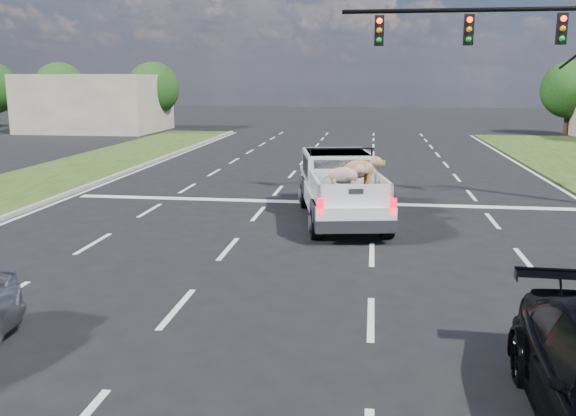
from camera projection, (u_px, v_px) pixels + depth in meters
The scene contains 9 objects.
ground at pixel (272, 314), 10.84m from camera, with size 160.00×160.00×0.00m, color black.
road_markings at pixel (310, 226), 17.20m from camera, with size 17.75×60.00×0.01m.
curb_left at pixel (1, 219), 17.86m from camera, with size 0.15×60.00×0.14m, color gray.
traffic_signal at pixel (552, 58), 19.05m from camera, with size 9.11×0.31×7.00m.
building_left at pixel (96, 103), 47.95m from camera, with size 10.00×8.00×4.40m, color #C4B796.
tree_far_b at pixel (60, 88), 50.20m from camera, with size 4.20×4.20×5.40m.
tree_far_c at pixel (153, 89), 49.12m from camera, with size 4.20×4.20×5.40m.
tree_far_d at pixel (570, 90), 44.81m from camera, with size 4.20×4.20×5.40m.
pickup_truck at pixel (341, 186), 17.92m from camera, with size 3.02×5.95×2.13m.
Camera 1 is at (1.69, -10.07, 4.10)m, focal length 38.00 mm.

